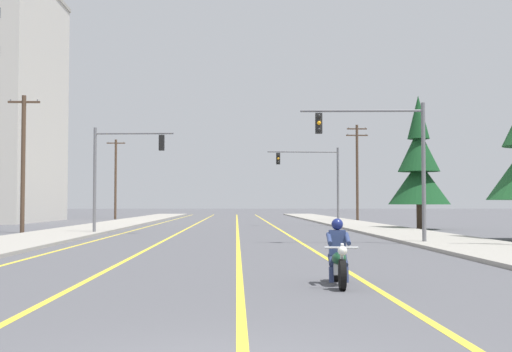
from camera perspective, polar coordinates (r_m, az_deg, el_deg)
lane_stripe_center at (r=51.77m, az=-1.65°, el=-4.38°), size 0.16×100.00×0.01m
lane_stripe_left at (r=51.89m, az=-5.58°, el=-4.36°), size 0.16×100.00×0.01m
lane_stripe_right at (r=51.85m, az=1.52°, el=-4.37°), size 0.16×100.00×0.01m
lane_stripe_far_left at (r=52.21m, az=-9.20°, el=-4.33°), size 0.16×100.00×0.01m
sidewalk_kerb_right at (r=47.74m, az=9.86°, el=-4.43°), size 4.40×110.00×0.14m
sidewalk_kerb_left at (r=47.80m, az=-13.68°, el=-4.40°), size 4.40×110.00×0.14m
motorcycle_with_rider at (r=14.48m, az=7.22°, el=-7.18°), size 0.70×2.19×1.46m
traffic_signal_near_right at (r=29.01m, az=11.42°, el=2.27°), size 5.46×0.44×6.20m
traffic_signal_near_left at (r=38.60m, az=-12.04°, el=1.06°), size 4.67×0.49×6.20m
traffic_signal_mid_right at (r=51.56m, az=5.39°, el=0.23°), size 5.69×0.52×6.20m
utility_pole_left_near at (r=41.72m, az=-19.73°, el=1.25°), size 1.92×0.26×8.33m
utility_pole_right_far at (r=65.44m, az=8.86°, el=0.58°), size 2.18×0.26×9.60m
utility_pole_left_far at (r=74.48m, az=-12.20°, el=-0.13°), size 2.07×0.26×8.93m
conifer_tree_right_verge_far at (r=45.95m, az=14.08°, el=0.70°), size 4.19×4.19×9.21m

